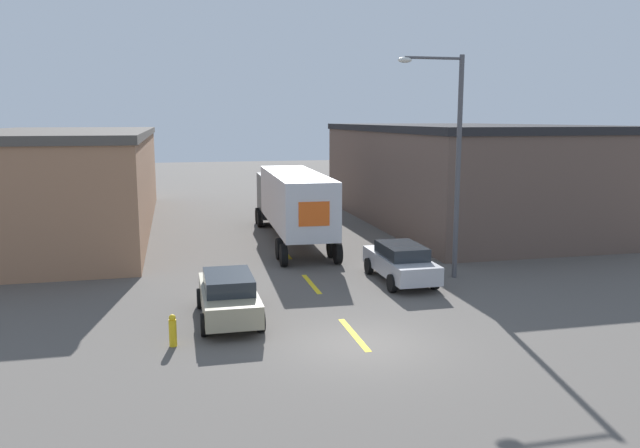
{
  "coord_description": "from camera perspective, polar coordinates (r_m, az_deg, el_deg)",
  "views": [
    {
      "loc": [
        -5.16,
        -16.61,
        6.5
      ],
      "look_at": [
        0.79,
        8.77,
        2.09
      ],
      "focal_mm": 35.0,
      "sensor_mm": 36.0,
      "label": 1
    }
  ],
  "objects": [
    {
      "name": "parked_car_left_near",
      "position": [
        20.68,
        -8.37,
        -6.46
      ],
      "size": [
        1.94,
        4.66,
        1.55
      ],
      "color": "tan",
      "rests_on": "ground_plane"
    },
    {
      "name": "semi_truck",
      "position": [
        33.36,
        -2.65,
        2.3
      ],
      "size": [
        3.19,
        13.62,
        3.78
      ],
      "rotation": [
        0.0,
        0.0,
        -0.03
      ],
      "color": "black",
      "rests_on": "ground_plane"
    },
    {
      "name": "street_lamp",
      "position": [
        25.68,
        11.95,
        6.43
      ],
      "size": [
        2.76,
        0.32,
        8.98
      ],
      "color": "#4C4C51",
      "rests_on": "ground_plane"
    },
    {
      "name": "warehouse_right",
      "position": [
        40.6,
        12.82,
        4.52
      ],
      "size": [
        12.07,
        21.85,
        6.14
      ],
      "color": "brown",
      "rests_on": "ground_plane"
    },
    {
      "name": "road_centerline",
      "position": [
        24.95,
        -0.8,
        -5.5
      ],
      "size": [
        0.2,
        15.09,
        0.01
      ],
      "color": "yellow",
      "rests_on": "ground_plane"
    },
    {
      "name": "warehouse_left",
      "position": [
        39.91,
        -22.56,
        3.73
      ],
      "size": [
        10.22,
        26.22,
        5.85
      ],
      "color": "#9E7051",
      "rests_on": "ground_plane"
    },
    {
      "name": "fire_hydrant",
      "position": [
        18.72,
        -13.31,
        -9.45
      ],
      "size": [
        0.22,
        0.22,
        0.96
      ],
      "color": "gold",
      "rests_on": "ground_plane"
    },
    {
      "name": "ground_plane",
      "position": [
        18.57,
        3.88,
        -10.92
      ],
      "size": [
        160.0,
        160.0,
        0.0
      ],
      "primitive_type": "plane",
      "color": "#56514C"
    },
    {
      "name": "parked_car_right_near",
      "position": [
        25.35,
        7.37,
        -3.44
      ],
      "size": [
        1.94,
        4.66,
        1.55
      ],
      "color": "#B2B2B7",
      "rests_on": "ground_plane"
    }
  ]
}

